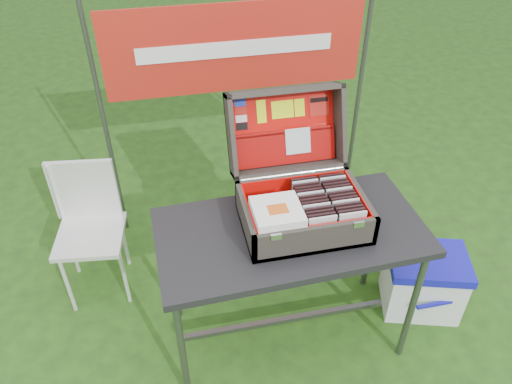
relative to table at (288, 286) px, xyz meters
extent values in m
plane|color=#224016|center=(-0.05, 0.05, -0.41)|extent=(80.00, 80.00, 0.00)
cube|color=black|center=(0.00, 0.00, 0.39)|extent=(1.34, 0.70, 0.04)
cylinder|color=#59595B|center=(-0.60, -0.27, -0.02)|extent=(0.04, 0.04, 0.78)
cylinder|color=#59595B|center=(0.60, -0.27, -0.02)|extent=(0.04, 0.04, 0.78)
cylinder|color=#59595B|center=(-0.60, 0.27, -0.02)|extent=(0.04, 0.04, 0.78)
cylinder|color=#59595B|center=(0.60, 0.27, -0.02)|extent=(0.04, 0.04, 0.78)
cube|color=#59595B|center=(0.00, 0.00, -0.29)|extent=(1.17, 0.03, 0.03)
cube|color=#433D37|center=(0.07, 0.02, 0.42)|extent=(0.60, 0.43, 0.02)
cube|color=#433D37|center=(0.07, -0.18, 0.49)|extent=(0.60, 0.02, 0.16)
cube|color=#433D37|center=(0.07, 0.22, 0.49)|extent=(0.60, 0.02, 0.16)
cube|color=#433D37|center=(-0.22, 0.02, 0.49)|extent=(0.02, 0.43, 0.16)
cube|color=#433D37|center=(0.35, 0.02, 0.49)|extent=(0.02, 0.43, 0.16)
cube|color=red|center=(0.07, 0.02, 0.44)|extent=(0.55, 0.38, 0.01)
cube|color=silver|center=(-0.13, -0.19, 0.56)|extent=(0.05, 0.01, 0.03)
cube|color=silver|center=(0.26, -0.19, 0.56)|extent=(0.05, 0.01, 0.03)
cylinder|color=silver|center=(0.07, 0.23, 0.57)|extent=(0.54, 0.02, 0.02)
cube|color=#433D37|center=(0.07, 0.45, 0.72)|extent=(0.60, 0.18, 0.41)
cube|color=#433D37|center=(0.07, 0.46, 0.93)|extent=(0.60, 0.16, 0.08)
cube|color=#433D37|center=(0.07, 0.31, 0.55)|extent=(0.60, 0.16, 0.08)
cube|color=#433D37|center=(-0.22, 0.38, 0.74)|extent=(0.02, 0.30, 0.45)
cube|color=#433D37|center=(0.35, 0.38, 0.74)|extent=(0.02, 0.30, 0.45)
cube|color=red|center=(0.07, 0.43, 0.72)|extent=(0.55, 0.14, 0.35)
cube|color=red|center=(0.07, -0.17, 0.50)|extent=(0.55, 0.01, 0.14)
cube|color=red|center=(0.07, 0.21, 0.50)|extent=(0.55, 0.01, 0.14)
cube|color=red|center=(-0.21, 0.02, 0.50)|extent=(0.01, 0.38, 0.14)
cube|color=red|center=(0.34, 0.02, 0.50)|extent=(0.01, 0.38, 0.14)
cube|color=#940806|center=(0.07, 0.38, 0.64)|extent=(0.53, 0.09, 0.17)
cube|color=#940806|center=(0.07, 0.41, 0.72)|extent=(0.52, 0.03, 0.03)
cube|color=silver|center=(0.13, 0.38, 0.67)|extent=(0.13, 0.06, 0.13)
cube|color=#1933B2|center=(-0.15, 0.48, 0.87)|extent=(0.06, 0.02, 0.03)
cube|color=#B71910|center=(-0.15, 0.47, 0.83)|extent=(0.06, 0.02, 0.03)
cube|color=white|center=(-0.15, 0.46, 0.79)|extent=(0.06, 0.02, 0.03)
cube|color=black|center=(-0.15, 0.44, 0.76)|extent=(0.06, 0.02, 0.03)
cube|color=#DDF30E|center=(-0.05, 0.46, 0.82)|extent=(0.05, 0.05, 0.11)
cube|color=#DDF30E|center=(0.07, 0.46, 0.82)|extent=(0.12, 0.04, 0.09)
cube|color=#DDF30E|center=(0.16, 0.46, 0.82)|extent=(0.05, 0.04, 0.09)
cube|color=#B71910|center=(0.26, 0.46, 0.82)|extent=(0.11, 0.04, 0.10)
cube|color=black|center=(0.26, 0.48, 0.84)|extent=(0.10, 0.01, 0.02)
cube|color=silver|center=(0.10, -0.14, 0.52)|extent=(0.13, 0.01, 0.15)
cube|color=black|center=(0.10, -0.12, 0.52)|extent=(0.13, 0.01, 0.15)
cube|color=black|center=(0.10, -0.10, 0.52)|extent=(0.13, 0.01, 0.15)
cube|color=black|center=(0.10, -0.07, 0.52)|extent=(0.13, 0.01, 0.15)
cube|color=silver|center=(0.10, -0.05, 0.52)|extent=(0.13, 0.01, 0.15)
cube|color=black|center=(0.10, -0.03, 0.52)|extent=(0.13, 0.01, 0.15)
cube|color=black|center=(0.10, 0.00, 0.52)|extent=(0.13, 0.01, 0.15)
cube|color=black|center=(0.10, 0.02, 0.52)|extent=(0.13, 0.01, 0.15)
cube|color=silver|center=(0.10, 0.04, 0.52)|extent=(0.13, 0.01, 0.15)
cube|color=black|center=(0.10, 0.07, 0.52)|extent=(0.13, 0.01, 0.15)
cube|color=black|center=(0.10, 0.09, 0.52)|extent=(0.13, 0.01, 0.15)
cube|color=black|center=(0.10, 0.11, 0.52)|extent=(0.13, 0.01, 0.15)
cube|color=silver|center=(0.10, 0.14, 0.52)|extent=(0.13, 0.01, 0.15)
cube|color=black|center=(0.10, 0.16, 0.52)|extent=(0.13, 0.01, 0.15)
cube|color=silver|center=(0.25, -0.14, 0.52)|extent=(0.13, 0.01, 0.15)
cube|color=black|center=(0.25, -0.12, 0.52)|extent=(0.13, 0.01, 0.15)
cube|color=black|center=(0.25, -0.10, 0.52)|extent=(0.13, 0.01, 0.15)
cube|color=black|center=(0.25, -0.07, 0.52)|extent=(0.13, 0.01, 0.15)
cube|color=silver|center=(0.25, -0.05, 0.52)|extent=(0.13, 0.01, 0.15)
cube|color=black|center=(0.25, -0.03, 0.52)|extent=(0.13, 0.01, 0.15)
cube|color=black|center=(0.25, 0.00, 0.52)|extent=(0.13, 0.01, 0.15)
cube|color=black|center=(0.25, 0.02, 0.52)|extent=(0.13, 0.01, 0.15)
cube|color=silver|center=(0.25, 0.04, 0.52)|extent=(0.13, 0.01, 0.15)
cube|color=black|center=(0.25, 0.07, 0.52)|extent=(0.13, 0.01, 0.15)
cube|color=black|center=(0.25, 0.09, 0.52)|extent=(0.13, 0.01, 0.15)
cube|color=black|center=(0.25, 0.11, 0.52)|extent=(0.13, 0.01, 0.15)
cube|color=silver|center=(0.25, 0.14, 0.52)|extent=(0.13, 0.01, 0.15)
cube|color=black|center=(0.25, 0.16, 0.52)|extent=(0.13, 0.01, 0.15)
cube|color=white|center=(-0.09, -0.06, 0.57)|extent=(0.22, 0.22, 0.00)
cube|color=white|center=(-0.09, -0.06, 0.58)|extent=(0.22, 0.22, 0.00)
cube|color=white|center=(-0.09, -0.06, 0.58)|extent=(0.22, 0.22, 0.00)
cube|color=white|center=(-0.09, -0.06, 0.59)|extent=(0.22, 0.22, 0.00)
cube|color=white|center=(-0.09, -0.06, 0.59)|extent=(0.22, 0.22, 0.00)
cube|color=white|center=(-0.09, -0.06, 0.60)|extent=(0.22, 0.22, 0.00)
cube|color=white|center=(-0.09, -0.06, 0.60)|extent=(0.22, 0.22, 0.00)
cube|color=white|center=(-0.09, -0.06, 0.61)|extent=(0.22, 0.22, 0.00)
cube|color=#D85919|center=(-0.09, -0.07, 0.61)|extent=(0.09, 0.07, 0.00)
cube|color=white|center=(0.86, 0.04, -0.24)|extent=(0.51, 0.44, 0.35)
cube|color=#1716BC|center=(0.86, 0.04, -0.04)|extent=(0.54, 0.46, 0.05)
cube|color=#1716BC|center=(0.86, -0.15, -0.19)|extent=(0.27, 0.02, 0.02)
cube|color=silver|center=(-1.06, 0.60, 0.02)|extent=(0.43, 0.43, 0.03)
cube|color=silver|center=(-1.06, 0.79, 0.24)|extent=(0.39, 0.08, 0.41)
cylinder|color=silver|center=(-1.22, 0.44, -0.19)|extent=(0.02, 0.02, 0.44)
cylinder|color=silver|center=(-0.89, 0.44, -0.19)|extent=(0.02, 0.02, 0.44)
cylinder|color=silver|center=(-1.22, 0.77, -0.19)|extent=(0.02, 0.02, 0.44)
cylinder|color=silver|center=(-0.89, 0.77, -0.19)|extent=(0.02, 0.02, 0.44)
cylinder|color=silver|center=(-1.22, 0.79, 0.23)|extent=(0.02, 0.02, 0.41)
cylinder|color=silver|center=(-0.89, 0.79, 0.23)|extent=(0.02, 0.02, 0.41)
cube|color=olive|center=(0.73, 0.56, -0.19)|extent=(0.45, 0.29, 0.45)
cylinder|color=#59595B|center=(-0.90, 1.15, 0.44)|extent=(0.03, 0.03, 1.70)
cylinder|color=#59595B|center=(0.80, 1.15, 0.44)|extent=(0.03, 0.03, 1.70)
cube|color=#AD1F15|center=(-0.05, 1.14, 0.89)|extent=(1.60, 0.02, 0.55)
cube|color=white|center=(-0.05, 1.13, 0.89)|extent=(1.20, 0.00, 0.10)
camera|label=1|loc=(-0.55, -1.74, 2.06)|focal=35.00mm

